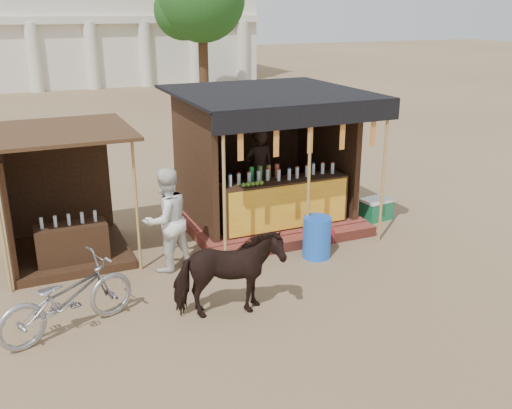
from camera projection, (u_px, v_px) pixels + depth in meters
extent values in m
plane|color=#846B4C|center=(298.00, 302.00, 8.82)|extent=(120.00, 120.00, 0.00)
cube|color=#983F31|center=(263.00, 216.00, 12.19)|extent=(3.40, 2.80, 0.22)
cube|color=#983F31|center=(297.00, 242.00, 10.86)|extent=(3.40, 0.35, 0.20)
cube|color=#3B2315|center=(283.00, 203.00, 11.18)|extent=(2.60, 0.55, 0.95)
cube|color=orange|center=(290.00, 207.00, 10.93)|extent=(2.50, 0.02, 0.88)
cube|color=#3B2315|center=(240.00, 141.00, 12.83)|extent=(3.00, 0.12, 2.50)
cube|color=#3B2315|center=(194.00, 161.00, 11.18)|extent=(0.12, 2.50, 2.50)
cube|color=#3B2315|center=(326.00, 147.00, 12.32)|extent=(0.12, 2.50, 2.50)
cube|color=black|center=(268.00, 92.00, 11.16)|extent=(3.60, 3.60, 0.06)
cube|color=black|center=(312.00, 116.00, 9.68)|extent=(3.60, 0.06, 0.36)
cylinder|color=tan|center=(224.00, 195.00, 9.48)|extent=(0.06, 0.06, 2.75)
cylinder|color=tan|center=(309.00, 183.00, 10.09)|extent=(0.06, 0.06, 2.75)
cylinder|color=tan|center=(384.00, 173.00, 10.70)|extent=(0.06, 0.06, 2.75)
cube|color=red|center=(240.00, 144.00, 9.33)|extent=(0.10, 0.02, 0.55)
cube|color=red|center=(276.00, 141.00, 9.58)|extent=(0.10, 0.02, 0.55)
cube|color=red|center=(310.00, 138.00, 9.82)|extent=(0.10, 0.02, 0.55)
cube|color=red|center=(342.00, 134.00, 10.07)|extent=(0.10, 0.02, 0.55)
cube|color=red|center=(373.00, 131.00, 10.32)|extent=(0.10, 0.02, 0.55)
imported|color=black|center=(259.00, 170.00, 11.94)|extent=(0.66, 0.45, 1.76)
cube|color=#3B2315|center=(71.00, 253.00, 10.42)|extent=(2.00, 2.00, 0.15)
cube|color=#3B2315|center=(60.00, 188.00, 10.92)|extent=(1.90, 0.10, 2.10)
cube|color=#3B2315|center=(7.00, 210.00, 9.74)|extent=(0.10, 1.90, 2.10)
cube|color=#472D19|center=(57.00, 131.00, 9.59)|extent=(2.40, 2.40, 0.06)
cylinder|color=tan|center=(1.00, 224.00, 8.75)|extent=(0.05, 0.05, 2.35)
cylinder|color=tan|center=(137.00, 206.00, 9.55)|extent=(0.05, 0.05, 2.35)
cube|color=#3B2315|center=(72.00, 246.00, 9.88)|extent=(1.20, 0.50, 0.80)
imported|color=black|center=(228.00, 275.00, 8.24)|extent=(1.66, 0.94, 1.32)
imported|color=#9899A0|center=(67.00, 298.00, 7.88)|extent=(2.11, 1.33, 1.05)
imported|color=white|center=(166.00, 220.00, 9.69)|extent=(1.06, 0.95, 1.81)
cylinder|color=blue|center=(317.00, 237.00, 10.32)|extent=(0.59, 0.59, 0.76)
cube|color=maroon|center=(321.00, 234.00, 11.10)|extent=(0.50, 0.46, 0.28)
cube|color=#17673D|center=(376.00, 210.00, 12.25)|extent=(0.67, 0.50, 0.40)
cube|color=white|center=(377.00, 200.00, 12.17)|extent=(0.69, 0.52, 0.06)
cube|color=silver|center=(25.00, 14.00, 32.70)|extent=(26.00, 7.00, 8.00)
cube|color=silver|center=(29.00, 20.00, 29.68)|extent=(26.00, 0.50, 0.40)
cylinder|color=silver|center=(34.00, 58.00, 30.31)|extent=(0.70, 0.70, 3.60)
cylinder|color=silver|center=(92.00, 56.00, 31.45)|extent=(0.70, 0.70, 3.60)
cylinder|color=silver|center=(145.00, 54.00, 32.59)|extent=(0.70, 0.70, 3.60)
cylinder|color=silver|center=(195.00, 53.00, 33.73)|extent=(0.70, 0.70, 3.60)
cylinder|color=silver|center=(242.00, 51.00, 34.88)|extent=(0.70, 0.70, 3.60)
cylinder|color=#382314|center=(203.00, 55.00, 29.48)|extent=(0.50, 0.50, 4.00)
sphere|color=#1F571E|center=(183.00, 10.00, 28.98)|extent=(2.99, 2.99, 2.99)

